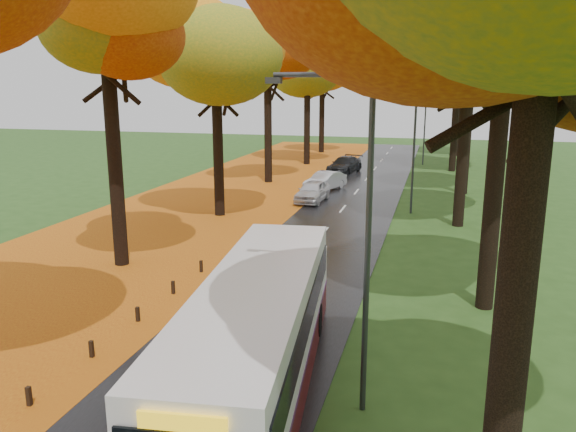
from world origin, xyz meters
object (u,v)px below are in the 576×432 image
at_px(car_white, 312,191).
at_px(car_dark, 345,165).
at_px(streetlamp_near, 357,220).
at_px(bus, 257,333).
at_px(car_silver, 325,181).
at_px(streetlamp_far, 423,116).
at_px(streetlamp_mid, 410,136).

xyz_separation_m(car_white, car_dark, (0.00, 13.03, -0.00)).
height_order(streetlamp_near, bus, streetlamp_near).
xyz_separation_m(bus, car_white, (-3.84, 23.58, -0.85)).
xyz_separation_m(streetlamp_near, car_silver, (-6.30, 27.97, -3.99)).
bearing_deg(bus, car_silver, 91.32).
distance_m(streetlamp_far, bus, 44.04).
relative_size(streetlamp_far, car_dark, 1.66).
bearing_deg(car_white, car_dark, 93.53).
height_order(streetlamp_mid, car_dark, streetlamp_mid).
bearing_deg(streetlamp_mid, car_dark, 113.13).
bearing_deg(car_silver, streetlamp_mid, -23.63).
distance_m(car_silver, car_dark, 8.77).
xyz_separation_m(streetlamp_near, streetlamp_far, (0.00, 44.00, 0.00)).
distance_m(streetlamp_near, bus, 3.97).
bearing_deg(streetlamp_near, bus, 176.81).
bearing_deg(bus, car_white, 92.71).
bearing_deg(car_white, streetlamp_near, -71.60).
relative_size(streetlamp_mid, car_white, 1.93).
bearing_deg(car_dark, car_silver, -77.73).
bearing_deg(streetlamp_near, streetlamp_far, 90.00).
distance_m(streetlamp_far, car_white, 21.61).
bearing_deg(car_dark, car_white, -77.73).
xyz_separation_m(streetlamp_mid, bus, (-2.46, -21.86, -3.11)).
distance_m(streetlamp_near, streetlamp_far, 44.00).
xyz_separation_m(streetlamp_near, bus, (-2.46, 0.14, -3.11)).
relative_size(streetlamp_far, car_silver, 1.94).
relative_size(streetlamp_near, bus, 0.69).
distance_m(streetlamp_mid, bus, 22.22).
height_order(bus, car_white, bus).
bearing_deg(streetlamp_near, streetlamp_mid, 90.00).
bearing_deg(streetlamp_mid, streetlamp_near, -90.00).
bearing_deg(bus, streetlamp_near, -9.72).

